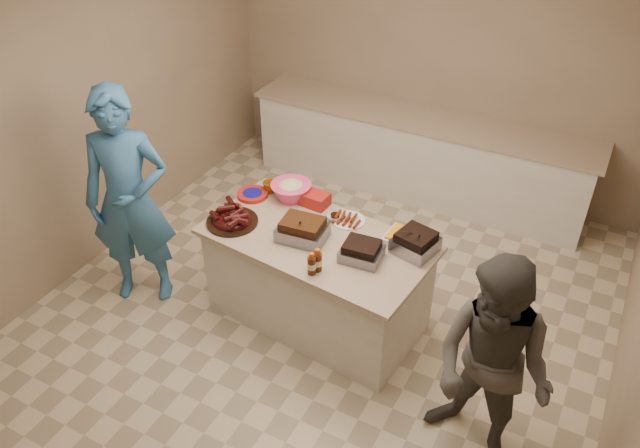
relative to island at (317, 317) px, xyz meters
The scene contains 19 objects.
room 0.03m from the island, 46.93° to the left, with size 4.50×5.00×2.70m, color tan, non-canonical shape.
back_counter 2.27m from the island, 89.46° to the left, with size 3.60×0.64×0.90m, color silver, non-canonical shape.
island is the anchor object (origin of this frame).
rib_platter 1.08m from the island, 169.12° to the right, with size 0.41×0.41×0.16m, color #400A0A, non-canonical shape.
pulled_pork_tray 0.84m from the island, 149.98° to the right, with size 0.36×0.27×0.11m, color #47230F.
brisket_tray 0.92m from the island, ahead, with size 0.29×0.24×0.09m, color black.
roasting_pan 1.11m from the island, 15.19° to the left, with size 0.29×0.29×0.11m, color gray.
coleslaw_bowl 1.02m from the island, 139.12° to the left, with size 0.34×0.34×0.23m, color #F53F79, non-canonical shape.
sausage_plate 0.89m from the island, 69.75° to the left, with size 0.27×0.27×0.04m, color silver.
mac_cheese_dish 1.08m from the island, 21.12° to the left, with size 0.33×0.25×0.09m, color orange.
bbq_bottle_a 0.93m from the island, 67.09° to the right, with size 0.06×0.06×0.18m, color #40180B.
bbq_bottle_b 0.91m from the island, 61.36° to the right, with size 0.06×0.06×0.19m, color #40180B.
mustard_bottle 0.87m from the island, 147.84° to the left, with size 0.04×0.04×0.11m, color #FCB100.
sauce_bowl 0.88m from the island, 88.42° to the left, with size 0.15×0.05×0.15m, color silver.
plate_stack_large 1.15m from the island, 160.54° to the left, with size 0.26×0.26×0.03m, color #9F1B15.
plate_stack_small 1.14m from the island, behind, with size 0.16×0.16×0.02m, color #9F1B15.
plastic_cup 1.13m from the island, 149.77° to the left, with size 0.11×0.10×0.11m, color #8B4A0A.
basket_stack 0.94m from the island, 119.85° to the left, with size 0.22×0.16×0.11m, color #9F1B15.
guest_blue 1.53m from the island, 164.80° to the right, with size 0.70×1.91×0.46m, color teal.
Camera 1 is at (1.77, -3.37, 3.70)m, focal length 35.00 mm.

